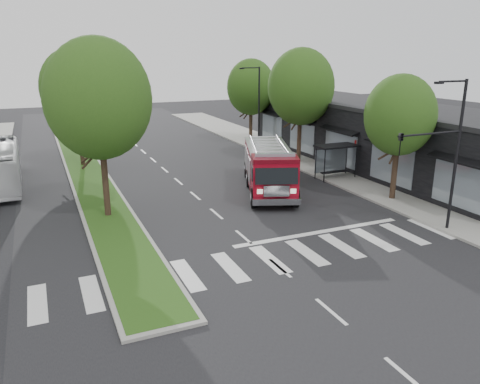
% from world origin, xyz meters
% --- Properties ---
extents(ground, '(140.00, 140.00, 0.00)m').
position_xyz_m(ground, '(0.00, 0.00, 0.00)').
color(ground, black).
rests_on(ground, ground).
extents(sidewalk_right, '(5.00, 80.00, 0.15)m').
position_xyz_m(sidewalk_right, '(12.50, 10.00, 0.07)').
color(sidewalk_right, gray).
rests_on(sidewalk_right, ground).
extents(median, '(3.00, 50.00, 0.15)m').
position_xyz_m(median, '(-6.00, 18.00, 0.08)').
color(median, gray).
rests_on(median, ground).
extents(storefront_row, '(8.00, 30.00, 5.00)m').
position_xyz_m(storefront_row, '(17.00, 10.00, 2.50)').
color(storefront_row, black).
rests_on(storefront_row, ground).
extents(bus_shelter, '(3.20, 1.60, 2.61)m').
position_xyz_m(bus_shelter, '(11.20, 8.15, 2.04)').
color(bus_shelter, black).
rests_on(bus_shelter, ground).
extents(tree_right_near, '(4.40, 4.40, 8.05)m').
position_xyz_m(tree_right_near, '(11.50, 2.00, 5.51)').
color(tree_right_near, black).
rests_on(tree_right_near, ground).
extents(tree_right_mid, '(5.60, 5.60, 9.72)m').
position_xyz_m(tree_right_mid, '(11.50, 14.00, 6.49)').
color(tree_right_mid, black).
rests_on(tree_right_mid, ground).
extents(tree_right_far, '(5.00, 5.00, 8.73)m').
position_xyz_m(tree_right_far, '(11.50, 24.00, 5.84)').
color(tree_right_far, black).
rests_on(tree_right_far, ground).
extents(tree_median_near, '(5.80, 5.80, 10.16)m').
position_xyz_m(tree_median_near, '(-6.00, 6.00, 6.81)').
color(tree_median_near, black).
rests_on(tree_median_near, ground).
extents(tree_median_far, '(5.60, 5.60, 9.72)m').
position_xyz_m(tree_median_far, '(-6.00, 20.00, 6.49)').
color(tree_median_far, black).
rests_on(tree_median_far, ground).
extents(streetlight_right_near, '(4.08, 0.22, 8.00)m').
position_xyz_m(streetlight_right_near, '(9.61, -3.50, 4.67)').
color(streetlight_right_near, black).
rests_on(streetlight_right_near, ground).
extents(streetlight_right_far, '(2.11, 0.20, 8.00)m').
position_xyz_m(streetlight_right_far, '(10.35, 20.00, 4.48)').
color(streetlight_right_far, black).
rests_on(streetlight_right_far, ground).
extents(fire_engine, '(6.12, 10.02, 3.34)m').
position_xyz_m(fire_engine, '(5.13, 7.25, 1.60)').
color(fire_engine, '#56040E').
rests_on(fire_engine, ground).
extents(city_bus, '(2.77, 10.91, 3.03)m').
position_xyz_m(city_bus, '(-12.00, 15.88, 1.51)').
color(city_bus, silver).
rests_on(city_bus, ground).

